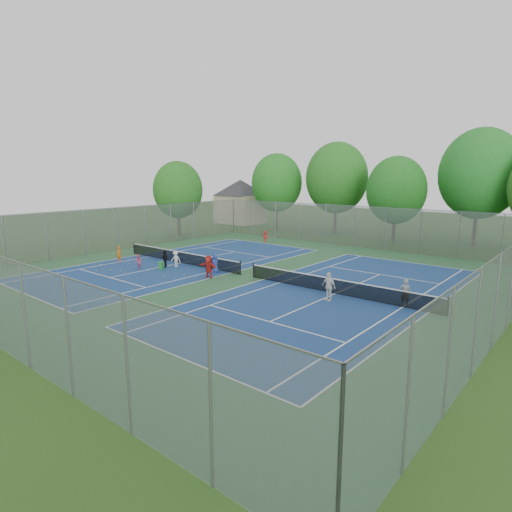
{
  "coord_description": "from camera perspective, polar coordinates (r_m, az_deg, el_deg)",
  "views": [
    {
      "loc": [
        19.1,
        -22.03,
        7.12
      ],
      "look_at": [
        0.0,
        1.0,
        1.3
      ],
      "focal_mm": 30.0,
      "sensor_mm": 36.0,
      "label": 1
    }
  ],
  "objects": [
    {
      "name": "instructor",
      "position": [
        24.59,
        19.28,
        -4.62
      ],
      "size": [
        0.6,
        0.44,
        1.51
      ],
      "primitive_type": "imported",
      "rotation": [
        0.0,
        0.0,
        3.29
      ],
      "color": "gray",
      "rests_on": "ground"
    },
    {
      "name": "house",
      "position": [
        61.77,
        -2.11,
        8.3
      ],
      "size": [
        11.03,
        11.03,
        7.3
      ],
      "color": "#B7A88C",
      "rests_on": "ground"
    },
    {
      "name": "tennis_ball_5",
      "position": [
        35.51,
        -16.57,
        -0.97
      ],
      "size": [
        0.07,
        0.07,
        0.07
      ],
      "primitive_type": "sphere",
      "color": "#B1C52D",
      "rests_on": "ground"
    },
    {
      "name": "net_left",
      "position": [
        34.8,
        -9.97,
        -0.2
      ],
      "size": [
        12.87,
        0.1,
        0.91
      ],
      "primitive_type": "cube",
      "color": "black",
      "rests_on": "ground"
    },
    {
      "name": "tennis_ball_3",
      "position": [
        33.03,
        -17.53,
        -1.9
      ],
      "size": [
        0.07,
        0.07,
        0.07
      ],
      "primitive_type": "sphere",
      "color": "#C0EA36",
      "rests_on": "ground"
    },
    {
      "name": "ball_hopper",
      "position": [
        32.76,
        -12.52,
        -1.26
      ],
      "size": [
        0.39,
        0.39,
        0.61
      ],
      "primitive_type": "cube",
      "rotation": [
        0.0,
        0.0,
        0.31
      ],
      "color": "green",
      "rests_on": "ground"
    },
    {
      "name": "tennis_ball_0",
      "position": [
        32.62,
        -14.23,
        -1.88
      ],
      "size": [
        0.07,
        0.07,
        0.07
      ],
      "primitive_type": "sphere",
      "color": "#B9D331",
      "rests_on": "ground"
    },
    {
      "name": "court_right",
      "position": [
        26.11,
        10.52,
        -4.96
      ],
      "size": [
        10.97,
        23.77,
        0.01
      ],
      "primitive_type": "cube",
      "color": "navy",
      "rests_on": "court_pad"
    },
    {
      "name": "student_e",
      "position": [
        31.11,
        -5.46,
        -0.97
      ],
      "size": [
        0.77,
        0.62,
        1.39
      ],
      "primitive_type": "imported",
      "rotation": [
        0.0,
        0.0,
        -0.29
      ],
      "color": "#283E93",
      "rests_on": "ground"
    },
    {
      "name": "court_pad",
      "position": [
        30.01,
        -1.22,
        -2.71
      ],
      "size": [
        32.0,
        32.0,
        0.01
      ],
      "primitive_type": "cube",
      "color": "#295833",
      "rests_on": "ground"
    },
    {
      "name": "fence_west",
      "position": [
        41.75,
        -18.11,
        3.42
      ],
      "size": [
        0.1,
        32.0,
        4.0
      ],
      "primitive_type": "cube",
      "rotation": [
        0.0,
        0.0,
        1.57
      ],
      "color": "gray",
      "rests_on": "ground"
    },
    {
      "name": "ground",
      "position": [
        30.01,
        -1.22,
        -2.72
      ],
      "size": [
        120.0,
        120.0,
        0.0
      ],
      "primitive_type": "plane",
      "color": "#264917",
      "rests_on": "ground"
    },
    {
      "name": "fence_north",
      "position": [
        42.86,
        12.94,
        3.87
      ],
      "size": [
        32.0,
        0.1,
        4.0
      ],
      "primitive_type": "cube",
      "color": "gray",
      "rests_on": "ground"
    },
    {
      "name": "student_c",
      "position": [
        33.43,
        -10.66,
        -0.4
      ],
      "size": [
        0.9,
        0.7,
        1.23
      ],
      "primitive_type": "imported",
      "rotation": [
        0.0,
        0.0,
        0.35
      ],
      "color": "silver",
      "rests_on": "ground"
    },
    {
      "name": "child_far_baseline",
      "position": [
        44.58,
        1.27,
        2.6
      ],
      "size": [
        0.82,
        0.52,
        1.21
      ],
      "primitive_type": "imported",
      "rotation": [
        0.0,
        0.0,
        3.24
      ],
      "color": "red",
      "rests_on": "ground"
    },
    {
      "name": "tennis_ball_2",
      "position": [
        30.64,
        -12.05,
        -2.61
      ],
      "size": [
        0.07,
        0.07,
        0.07
      ],
      "primitive_type": "sphere",
      "color": "#C0D130",
      "rests_on": "ground"
    },
    {
      "name": "tennis_ball_8",
      "position": [
        30.7,
        -9.55,
        -2.49
      ],
      "size": [
        0.07,
        0.07,
        0.07
      ],
      "primitive_type": "sphere",
      "color": "gold",
      "rests_on": "ground"
    },
    {
      "name": "tennis_ball_11",
      "position": [
        37.44,
        -15.28,
        -0.3
      ],
      "size": [
        0.07,
        0.07,
        0.07
      ],
      "primitive_type": "sphere",
      "color": "#A6C42D",
      "rests_on": "ground"
    },
    {
      "name": "student_f",
      "position": [
        29.5,
        -6.35,
        -1.43
      ],
      "size": [
        1.51,
        0.58,
        1.59
      ],
      "primitive_type": "imported",
      "rotation": [
        0.0,
        0.0,
        0.08
      ],
      "color": "red",
      "rests_on": "ground"
    },
    {
      "name": "student_a",
      "position": [
        36.34,
        -17.81,
        0.22
      ],
      "size": [
        0.52,
        0.39,
        1.3
      ],
      "primitive_type": "imported",
      "rotation": [
        0.0,
        0.0,
        0.18
      ],
      "color": "orange",
      "rests_on": "ground"
    },
    {
      "name": "fence_east",
      "position": [
        22.82,
        30.83,
        -3.54
      ],
      "size": [
        0.1,
        32.0,
        4.0
      ],
      "primitive_type": "cube",
      "rotation": [
        0.0,
        0.0,
        1.57
      ],
      "color": "gray",
      "rests_on": "ground"
    },
    {
      "name": "ball_crate",
      "position": [
        35.45,
        -10.06,
        -0.51
      ],
      "size": [
        0.36,
        0.36,
        0.29
      ],
      "primitive_type": "cube",
      "rotation": [
        0.0,
        0.0,
        0.08
      ],
      "color": "#1A37C3",
      "rests_on": "ground"
    },
    {
      "name": "tennis_ball_6",
      "position": [
        33.58,
        -18.78,
        -1.77
      ],
      "size": [
        0.07,
        0.07,
        0.07
      ],
      "primitive_type": "sphere",
      "color": "#D6E435",
      "rests_on": "ground"
    },
    {
      "name": "tennis_ball_7",
      "position": [
        36.02,
        -18.41,
        -0.91
      ],
      "size": [
        0.07,
        0.07,
        0.07
      ],
      "primitive_type": "sphere",
      "color": "#B9D932",
      "rests_on": "ground"
    },
    {
      "name": "court_left",
      "position": [
        34.88,
        -9.95,
        -0.91
      ],
      "size": [
        10.97,
        23.77,
        0.01
      ],
      "primitive_type": "cube",
      "color": "navy",
      "rests_on": "court_pad"
    },
    {
      "name": "tennis_ball_1",
      "position": [
        35.71,
        -19.98,
        -1.11
      ],
      "size": [
        0.07,
        0.07,
        0.07
      ],
      "primitive_type": "sphere",
      "color": "yellow",
      "rests_on": "ground"
    },
    {
      "name": "student_b",
      "position": [
        33.35,
        -15.41,
        -0.75
      ],
      "size": [
        0.6,
        0.5,
        1.11
      ],
      "primitive_type": "imported",
      "rotation": [
        0.0,
        0.0,
        -0.17
      ],
      "color": "#D5527B",
      "rests_on": "ground"
    },
    {
      "name": "tennis_ball_10",
      "position": [
        33.84,
        -11.33,
        -1.3
      ],
      "size": [
        0.07,
        0.07,
        0.07
      ],
      "primitive_type": "sphere",
      "color": "#ADC22D",
      "rests_on": "ground"
    },
    {
      "name": "student_d",
      "position": [
        33.46,
        -12.05,
        -0.34
      ],
      "size": [
        0.85,
        0.55,
        1.35
      ],
      "primitive_type": "imported",
      "rotation": [
        0.0,
        0.0,
        -0.31
      ],
      "color": "black",
      "rests_on": "ground"
    },
    {
      "name": "tennis_ball_9",
      "position": [
        32.49,
        -17.07,
        -2.08
      ],
      "size": [
        0.07,
        0.07,
        0.07
      ],
      "primitive_type": "sphere",
      "color": "#C2D832",
      "rests_on": "ground"
    },
    {
      "name": "tennis_ball_4",
      "position": [
        33.61,
        -20.5,
        -1.87
      ],
      "size": [
        0.07,
        0.07,
        0.07
      ],
      "primitive_type": "sphere",
      "color": "#C9D130",
      "rests_on": "ground"
    },
    {
      "name": "net_right",
      "position": [
        26.0,
        10.55,
        -4.03
      ],
      "size": [
        12.87,
        0.1,
        0.91
      ],
      "primitive_type": "cube",
      "color": "black",
      "rests_on": "ground"
    },
    {
      "name": "teen_court_b",
      "position": [
        24.5,
        9.66,
        -4.03
      ],
      "size": [
        1.04,
        0.63,
        1.66
      ],
      "primitive_type": "imported",
      "rotation": [
        0.0,
        0.0,
        -0.24
      ],
      "color": "white",
      "rests_on": "ground"
    },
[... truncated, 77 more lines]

